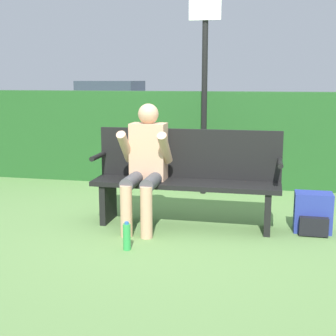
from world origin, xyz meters
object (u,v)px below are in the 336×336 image
(backpack, at_px, (313,214))
(signpost, at_px, (204,86))
(park_bench, at_px, (187,176))
(person_seated, at_px, (146,161))
(water_bottle, at_px, (127,237))
(parked_car, at_px, (111,101))

(backpack, bearing_deg, signpost, 133.39)
(park_bench, xyz_separation_m, person_seated, (-0.38, -0.15, 0.17))
(backpack, distance_m, water_bottle, 1.78)
(water_bottle, relative_size, parked_car, 0.05)
(park_bench, xyz_separation_m, signpost, (-0.01, 1.29, 0.86))
(parked_car, bearing_deg, signpost, -59.86)
(park_bench, height_order, parked_car, parked_car)
(park_bench, relative_size, parked_car, 0.39)
(person_seated, xyz_separation_m, backpack, (1.59, 0.14, -0.47))
(person_seated, distance_m, parked_car, 12.70)
(person_seated, bearing_deg, backpack, 5.19)
(signpost, bearing_deg, backpack, -46.61)
(backpack, height_order, water_bottle, backpack)
(park_bench, xyz_separation_m, water_bottle, (-0.37, -0.82, -0.37))
(person_seated, relative_size, water_bottle, 4.84)
(person_seated, height_order, signpost, signpost)
(park_bench, distance_m, parked_car, 12.70)
(person_seated, xyz_separation_m, signpost, (0.36, 1.44, 0.69))
(park_bench, distance_m, signpost, 1.55)
(parked_car, bearing_deg, person_seated, -64.08)
(park_bench, height_order, person_seated, person_seated)
(person_seated, bearing_deg, signpost, 75.82)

